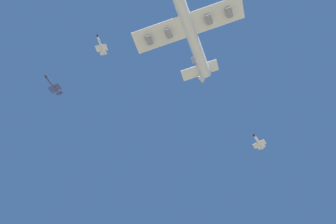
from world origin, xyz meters
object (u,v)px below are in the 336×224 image
carrier_jet (187,24)px  chase_jet_right_wing (258,142)px  chase_jet_trailing (101,46)px  chase_jet_high_escort (53,86)px  chase_jet_left_wing (197,57)px

carrier_jet → chase_jet_right_wing: bearing=163.7°
carrier_jet → chase_jet_trailing: bearing=-94.2°
chase_jet_right_wing → chase_jet_trailing: chase_jet_trailing is taller
chase_jet_right_wing → carrier_jet: bearing=0.3°
chase_jet_high_escort → chase_jet_right_wing: bearing=129.6°
chase_jet_trailing → chase_jet_high_escort: size_ratio=1.04×
chase_jet_left_wing → chase_jet_high_escort: bearing=-83.3°
chase_jet_right_wing → chase_jet_high_escort: 133.50m
chase_jet_left_wing → chase_jet_trailing: 67.00m
chase_jet_trailing → carrier_jet: bearing=78.7°
chase_jet_right_wing → chase_jet_high_escort: (130.70, -23.39, 13.89)m
chase_jet_trailing → chase_jet_high_escort: chase_jet_trailing is taller
carrier_jet → chase_jet_trailing: (41.70, -44.10, 30.84)m
chase_jet_left_wing → chase_jet_right_wing: size_ratio=0.93×
chase_jet_right_wing → chase_jet_high_escort: bearing=-41.0°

